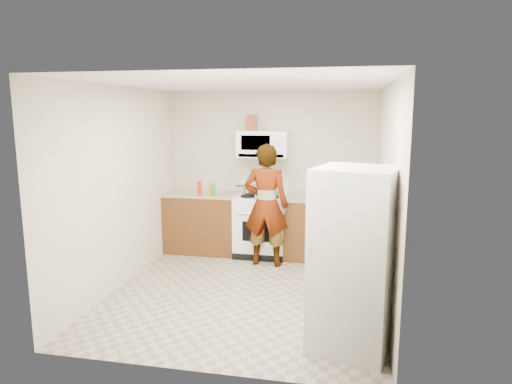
% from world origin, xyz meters
% --- Properties ---
extents(floor, '(3.60, 3.60, 0.00)m').
position_xyz_m(floor, '(0.00, 0.00, 0.00)').
color(floor, gray).
rests_on(floor, ground).
extents(back_wall, '(3.20, 0.02, 2.50)m').
position_xyz_m(back_wall, '(0.00, 1.79, 1.25)').
color(back_wall, beige).
rests_on(back_wall, floor).
extents(right_wall, '(0.02, 3.60, 2.50)m').
position_xyz_m(right_wall, '(1.59, 0.00, 1.25)').
color(right_wall, beige).
rests_on(right_wall, floor).
extents(cabinet_left, '(1.12, 0.62, 0.90)m').
position_xyz_m(cabinet_left, '(-1.04, 1.49, 0.45)').
color(cabinet_left, '#5C2E15').
rests_on(cabinet_left, floor).
extents(counter_left, '(1.14, 0.64, 0.03)m').
position_xyz_m(counter_left, '(-1.04, 1.49, 0.92)').
color(counter_left, tan).
rests_on(counter_left, cabinet_left).
extents(cabinet_right, '(0.80, 0.62, 0.90)m').
position_xyz_m(cabinet_right, '(0.68, 1.49, 0.45)').
color(cabinet_right, '#5C2E15').
rests_on(cabinet_right, floor).
extents(counter_right, '(0.82, 0.64, 0.03)m').
position_xyz_m(counter_right, '(0.68, 1.49, 0.92)').
color(counter_right, tan).
rests_on(counter_right, cabinet_right).
extents(gas_range, '(0.76, 0.65, 1.13)m').
position_xyz_m(gas_range, '(-0.10, 1.48, 0.49)').
color(gas_range, white).
rests_on(gas_range, floor).
extents(microwave, '(0.76, 0.38, 0.40)m').
position_xyz_m(microwave, '(-0.10, 1.61, 1.70)').
color(microwave, white).
rests_on(microwave, back_wall).
extents(person, '(0.65, 0.43, 1.75)m').
position_xyz_m(person, '(0.05, 1.04, 0.87)').
color(person, tan).
rests_on(person, floor).
extents(fridge, '(0.86, 0.86, 1.70)m').
position_xyz_m(fridge, '(1.26, -1.09, 0.85)').
color(fridge, silver).
rests_on(fridge, floor).
extents(kettle, '(0.18, 0.18, 0.17)m').
position_xyz_m(kettle, '(0.72, 1.57, 1.02)').
color(kettle, white).
rests_on(kettle, counter_right).
extents(jug, '(0.14, 0.14, 0.24)m').
position_xyz_m(jug, '(-0.27, 1.55, 2.02)').
color(jug, brown).
rests_on(jug, microwave).
extents(saucepan, '(0.26, 0.26, 0.12)m').
position_xyz_m(saucepan, '(-0.30, 1.58, 1.01)').
color(saucepan, '#ADACB1').
rests_on(saucepan, gas_range).
extents(tray, '(0.27, 0.20, 0.05)m').
position_xyz_m(tray, '(0.07, 1.42, 0.96)').
color(tray, white).
rests_on(tray, gas_range).
extents(bottle_spray, '(0.08, 0.08, 0.22)m').
position_xyz_m(bottle_spray, '(-1.00, 1.26, 1.05)').
color(bottle_spray, red).
rests_on(bottle_spray, counter_left).
extents(bottle_hot_sauce, '(0.06, 0.06, 0.15)m').
position_xyz_m(bottle_hot_sauce, '(-0.88, 1.35, 1.01)').
color(bottle_hot_sauce, '#FC9F1C').
rests_on(bottle_hot_sauce, counter_left).
extents(bottle_green_cap, '(0.08, 0.08, 0.19)m').
position_xyz_m(bottle_green_cap, '(-0.80, 1.30, 1.03)').
color(bottle_green_cap, '#1B9625').
rests_on(bottle_green_cap, counter_left).
extents(pot_lid, '(0.33, 0.33, 0.01)m').
position_xyz_m(pot_lid, '(-0.64, 1.46, 0.94)').
color(pot_lid, silver).
rests_on(pot_lid, counter_left).
extents(broom, '(0.26, 0.16, 1.27)m').
position_xyz_m(broom, '(1.55, 0.79, 0.65)').
color(broom, white).
rests_on(broom, floor).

